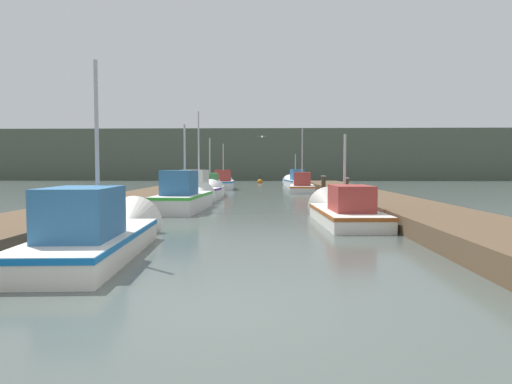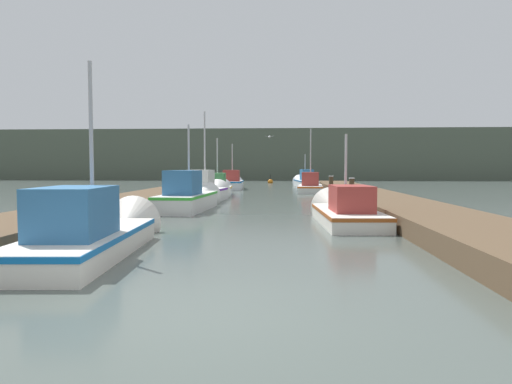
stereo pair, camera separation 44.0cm
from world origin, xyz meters
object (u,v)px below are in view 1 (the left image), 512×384
at_px(fishing_boat_3, 200,192).
at_px(fishing_boat_5, 302,186).
at_px(channel_buoy, 260,182).
at_px(mooring_piling_3, 323,186).
at_px(seagull_lead, 262,137).
at_px(fishing_boat_4, 210,189).
at_px(mooring_piling_0, 214,180).
at_px(mooring_piling_1, 182,189).
at_px(fishing_boat_0, 103,232).
at_px(fishing_boat_6, 223,183).
at_px(mooring_piling_2, 346,191).
at_px(fishing_boat_7, 295,181).
at_px(fishing_boat_2, 187,197).
at_px(fishing_boat_1, 342,210).

bearing_deg(fishing_boat_3, fishing_boat_5, 62.59).
bearing_deg(channel_buoy, fishing_boat_5, -78.80).
distance_m(fishing_boat_3, mooring_piling_3, 8.14).
bearing_deg(seagull_lead, fishing_boat_3, 57.49).
relative_size(fishing_boat_4, mooring_piling_0, 4.52).
xyz_separation_m(mooring_piling_1, mooring_piling_3, (7.98, 3.32, 0.05)).
height_order(fishing_boat_0, fishing_boat_6, fishing_boat_0).
bearing_deg(fishing_boat_3, mooring_piling_3, 39.27).
xyz_separation_m(fishing_boat_4, channel_buoy, (2.67, 20.53, -0.25)).
xyz_separation_m(fishing_boat_0, channel_buoy, (2.48, 39.19, -0.25)).
xyz_separation_m(fishing_boat_4, mooring_piling_2, (7.19, -6.88, 0.23)).
height_order(fishing_boat_5, mooring_piling_2, fishing_boat_5).
bearing_deg(mooring_piling_1, fishing_boat_6, 84.71).
distance_m(fishing_boat_3, mooring_piling_1, 1.65).
height_order(fishing_boat_4, fishing_boat_7, fishing_boat_4).
xyz_separation_m(fishing_boat_2, mooring_piling_0, (-1.44, 21.12, 0.09)).
height_order(fishing_boat_4, fishing_boat_5, fishing_boat_5).
xyz_separation_m(fishing_boat_3, channel_buoy, (2.55, 25.37, -0.32)).
height_order(fishing_boat_7, seagull_lead, seagull_lead).
height_order(fishing_boat_2, mooring_piling_0, fishing_boat_2).
height_order(fishing_boat_5, fishing_boat_7, fishing_boat_5).
xyz_separation_m(mooring_piling_2, mooring_piling_3, (-0.27, 6.50, -0.02)).
bearing_deg(mooring_piling_0, seagull_lead, -70.40).
xyz_separation_m(fishing_boat_6, mooring_piling_3, (6.90, -8.31, 0.11)).
bearing_deg(fishing_boat_6, fishing_boat_0, -92.03).
relative_size(fishing_boat_5, seagull_lead, 9.18).
bearing_deg(mooring_piling_3, fishing_boat_4, 176.86).
bearing_deg(fishing_boat_2, fishing_boat_0, -87.10).
relative_size(fishing_boat_2, channel_buoy, 5.47).
distance_m(mooring_piling_0, mooring_piling_2, 20.56).
height_order(mooring_piling_0, mooring_piling_3, mooring_piling_3).
bearing_deg(channel_buoy, mooring_piling_1, -98.74).
bearing_deg(fishing_boat_6, mooring_piling_1, -97.69).
bearing_deg(fishing_boat_2, seagull_lead, 74.11).
distance_m(fishing_boat_5, channel_buoy, 16.86).
height_order(mooring_piling_0, mooring_piling_1, mooring_piling_0).
distance_m(fishing_boat_0, fishing_boat_2, 9.42).
xyz_separation_m(fishing_boat_5, mooring_piling_2, (1.24, -10.87, 0.24)).
height_order(fishing_boat_2, fishing_boat_6, fishing_boat_6).
relative_size(mooring_piling_1, channel_buoy, 1.06).
bearing_deg(fishing_boat_3, fishing_boat_6, 96.44).
bearing_deg(mooring_piling_1, channel_buoy, 81.26).
xyz_separation_m(fishing_boat_3, mooring_piling_1, (-1.18, 1.15, 0.08)).
xyz_separation_m(fishing_boat_5, channel_buoy, (-3.28, 16.54, -0.24)).
bearing_deg(mooring_piling_2, mooring_piling_3, 92.34).
height_order(fishing_boat_2, fishing_boat_3, fishing_boat_3).
bearing_deg(mooring_piling_2, mooring_piling_0, 114.12).
height_order(mooring_piling_0, mooring_piling_2, mooring_piling_2).
bearing_deg(fishing_boat_7, seagull_lead, -107.05).
bearing_deg(fishing_boat_2, fishing_boat_1, -31.26).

